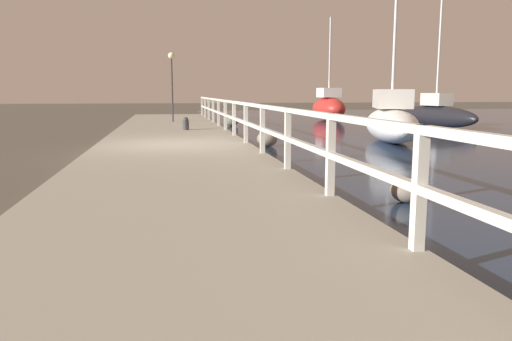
{
  "coord_description": "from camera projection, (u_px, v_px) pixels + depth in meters",
  "views": [
    {
      "loc": [
        -0.18,
        -13.06,
        1.58
      ],
      "look_at": [
        1.62,
        -3.06,
        -0.02
      ],
      "focal_mm": 35.0,
      "sensor_mm": 36.0,
      "label": 1
    }
  ],
  "objects": [
    {
      "name": "sailboat_red",
      "position": [
        329.0,
        107.0,
        28.57
      ],
      "size": [
        1.85,
        3.13,
        5.72
      ],
      "rotation": [
        0.0,
        0.0,
        0.09
      ],
      "color": "red",
      "rests_on": "water_surface"
    },
    {
      "name": "ground_plane",
      "position": [
        174.0,
        154.0,
        12.97
      ],
      "size": [
        120.0,
        120.0,
        0.0
      ],
      "primitive_type": "plane",
      "color": "#4C473D"
    },
    {
      "name": "dock_walkway",
      "position": [
        174.0,
        149.0,
        12.95
      ],
      "size": [
        3.99,
        36.0,
        0.25
      ],
      "color": "gray",
      "rests_on": "ground"
    },
    {
      "name": "mooring_bollard",
      "position": [
        186.0,
        124.0,
        17.77
      ],
      "size": [
        0.23,
        0.23,
        0.46
      ],
      "color": "#333338",
      "rests_on": "dock_walkway"
    },
    {
      "name": "sailboat_black",
      "position": [
        436.0,
        114.0,
        22.65
      ],
      "size": [
        1.51,
        5.7,
        7.92
      ],
      "rotation": [
        0.0,
        0.0,
        0.08
      ],
      "color": "black",
      "rests_on": "water_surface"
    },
    {
      "name": "sailboat_white",
      "position": [
        391.0,
        122.0,
        16.05
      ],
      "size": [
        3.15,
        5.83,
        5.13
      ],
      "rotation": [
        0.0,
        0.0,
        -0.31
      ],
      "color": "white",
      "rests_on": "water_surface"
    },
    {
      "name": "railing",
      "position": [
        246.0,
        116.0,
        13.16
      ],
      "size": [
        0.1,
        32.5,
        1.07
      ],
      "color": "beige",
      "rests_on": "dock_walkway"
    },
    {
      "name": "boulder_mid_strip",
      "position": [
        232.0,
        121.0,
        23.31
      ],
      "size": [
        0.6,
        0.54,
        0.45
      ],
      "color": "#666056",
      "rests_on": "ground"
    },
    {
      "name": "boulder_downstream",
      "position": [
        267.0,
        139.0,
        14.58
      ],
      "size": [
        0.61,
        0.55,
        0.45
      ],
      "color": "slate",
      "rests_on": "ground"
    },
    {
      "name": "dock_lamp",
      "position": [
        172.0,
        68.0,
        22.44
      ],
      "size": [
        0.29,
        0.29,
        3.1
      ],
      "color": "#2D2D33",
      "rests_on": "dock_walkway"
    },
    {
      "name": "boulder_near_dock",
      "position": [
        407.0,
        190.0,
        7.2
      ],
      "size": [
        0.49,
        0.44,
        0.37
      ],
      "color": "slate",
      "rests_on": "ground"
    }
  ]
}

